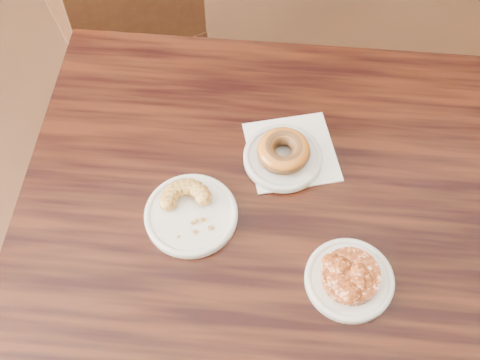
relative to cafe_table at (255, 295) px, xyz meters
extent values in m
plane|color=black|center=(0.21, -0.03, -0.38)|extent=(5.00, 5.00, 0.00)
cube|color=black|center=(0.00, 0.00, 0.00)|extent=(1.13, 1.13, 0.75)
cube|color=white|center=(0.09, 0.14, 0.38)|extent=(0.17, 0.17, 0.00)
cylinder|color=silver|center=(0.07, 0.13, 0.39)|extent=(0.16, 0.16, 0.01)
cylinder|color=white|center=(-0.12, 0.03, 0.38)|extent=(0.17, 0.17, 0.01)
cylinder|color=silver|center=(0.13, -0.14, 0.38)|extent=(0.16, 0.16, 0.01)
torus|color=#935015|center=(0.07, 0.13, 0.41)|extent=(0.10, 0.10, 0.04)
camera|label=1|loc=(-0.12, -0.51, 1.37)|focal=45.00mm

